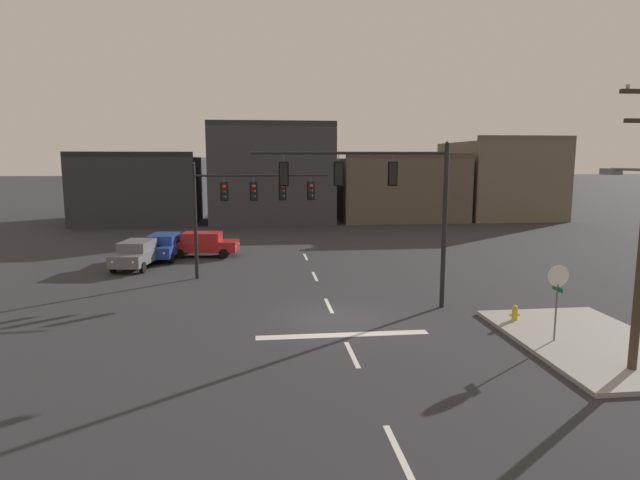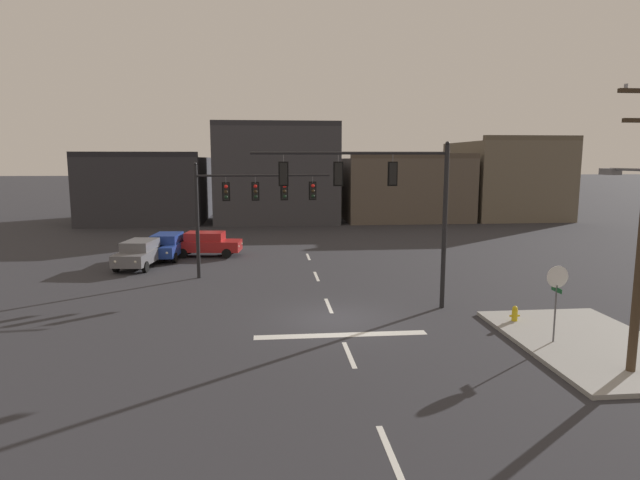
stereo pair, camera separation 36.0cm
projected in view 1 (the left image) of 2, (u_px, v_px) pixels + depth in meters
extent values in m
plane|color=#2B2B30|center=(335.00, 319.00, 21.57)|extent=(400.00, 400.00, 0.00)
cube|color=gray|center=(591.00, 343.00, 18.57)|extent=(5.00, 8.00, 0.15)
cube|color=silver|center=(343.00, 335.00, 19.60)|extent=(6.40, 0.50, 0.01)
cube|color=silver|center=(399.00, 452.00, 11.74)|extent=(0.16, 2.40, 0.01)
cube|color=silver|center=(352.00, 354.00, 17.64)|extent=(0.16, 2.40, 0.01)
cube|color=silver|center=(329.00, 306.00, 23.53)|extent=(0.16, 2.40, 0.01)
cube|color=silver|center=(315.00, 276.00, 29.43)|extent=(0.16, 2.40, 0.01)
cube|color=silver|center=(306.00, 257.00, 35.32)|extent=(0.16, 2.40, 0.01)
cylinder|color=black|center=(444.00, 228.00, 22.79)|extent=(0.20, 0.20, 7.02)
cylinder|color=black|center=(350.00, 153.00, 22.12)|extent=(8.22, 0.64, 0.12)
sphere|color=black|center=(447.00, 144.00, 22.26)|extent=(0.18, 0.18, 0.18)
cylinder|color=#56565B|center=(393.00, 159.00, 22.24)|extent=(0.03, 0.03, 0.35)
cube|color=black|center=(393.00, 174.00, 22.34)|extent=(0.31, 0.26, 0.90)
sphere|color=red|center=(392.00, 167.00, 22.42)|extent=(0.20, 0.20, 0.20)
sphere|color=#2D2314|center=(392.00, 174.00, 22.46)|extent=(0.20, 0.20, 0.20)
sphere|color=black|center=(392.00, 180.00, 22.51)|extent=(0.20, 0.20, 0.20)
cube|color=black|center=(393.00, 174.00, 22.32)|extent=(0.42, 0.06, 1.02)
cylinder|color=#56565B|center=(339.00, 159.00, 22.13)|extent=(0.03, 0.03, 0.35)
cube|color=black|center=(338.00, 174.00, 22.22)|extent=(0.31, 0.26, 0.90)
sphere|color=red|center=(338.00, 167.00, 22.31)|extent=(0.20, 0.20, 0.20)
sphere|color=#2D2314|center=(338.00, 174.00, 22.35)|extent=(0.20, 0.20, 0.20)
sphere|color=black|center=(338.00, 181.00, 22.39)|extent=(0.20, 0.20, 0.20)
cube|color=black|center=(339.00, 174.00, 22.20)|extent=(0.42, 0.06, 1.02)
cylinder|color=#56565B|center=(284.00, 159.00, 22.02)|extent=(0.03, 0.03, 0.35)
cube|color=black|center=(284.00, 174.00, 22.11)|extent=(0.31, 0.26, 0.90)
sphere|color=red|center=(284.00, 167.00, 22.20)|extent=(0.20, 0.20, 0.20)
sphere|color=#2D2314|center=(284.00, 174.00, 22.24)|extent=(0.20, 0.20, 0.20)
sphere|color=black|center=(284.00, 181.00, 22.28)|extent=(0.20, 0.20, 0.20)
cube|color=black|center=(284.00, 174.00, 22.09)|extent=(0.42, 0.06, 1.02)
cylinder|color=black|center=(195.00, 222.00, 28.50)|extent=(0.20, 0.20, 6.13)
cylinder|color=black|center=(262.00, 175.00, 28.78)|extent=(7.23, 0.64, 0.12)
sphere|color=black|center=(193.00, 164.00, 28.03)|extent=(0.18, 0.18, 0.18)
cylinder|color=#56565B|center=(224.00, 180.00, 28.45)|extent=(0.03, 0.03, 0.35)
cube|color=black|center=(224.00, 192.00, 28.54)|extent=(0.32, 0.26, 0.90)
sphere|color=red|center=(224.00, 187.00, 28.37)|extent=(0.20, 0.20, 0.20)
sphere|color=#2D2314|center=(224.00, 192.00, 28.41)|extent=(0.20, 0.20, 0.20)
sphere|color=black|center=(224.00, 197.00, 28.46)|extent=(0.20, 0.20, 0.20)
cube|color=black|center=(224.00, 192.00, 28.56)|extent=(0.42, 0.06, 1.02)
cylinder|color=#56565B|center=(253.00, 180.00, 28.73)|extent=(0.03, 0.03, 0.35)
cube|color=black|center=(254.00, 191.00, 28.83)|extent=(0.32, 0.26, 0.90)
sphere|color=red|center=(254.00, 186.00, 28.66)|extent=(0.20, 0.20, 0.20)
sphere|color=#2D2314|center=(254.00, 192.00, 28.70)|extent=(0.20, 0.20, 0.20)
sphere|color=black|center=(254.00, 197.00, 28.74)|extent=(0.20, 0.20, 0.20)
cube|color=black|center=(254.00, 191.00, 28.85)|extent=(0.42, 0.06, 1.02)
cylinder|color=#56565B|center=(282.00, 180.00, 29.02)|extent=(0.03, 0.03, 0.35)
cube|color=black|center=(283.00, 191.00, 29.11)|extent=(0.32, 0.26, 0.90)
sphere|color=red|center=(283.00, 186.00, 28.94)|extent=(0.20, 0.20, 0.20)
sphere|color=#2D2314|center=(283.00, 191.00, 28.99)|extent=(0.20, 0.20, 0.20)
sphere|color=black|center=(283.00, 196.00, 29.03)|extent=(0.20, 0.20, 0.20)
cube|color=black|center=(282.00, 191.00, 29.13)|extent=(0.42, 0.06, 1.02)
cylinder|color=#56565B|center=(311.00, 179.00, 29.30)|extent=(0.03, 0.03, 0.35)
cube|color=black|center=(311.00, 191.00, 29.40)|extent=(0.32, 0.26, 0.90)
sphere|color=red|center=(311.00, 186.00, 29.23)|extent=(0.20, 0.20, 0.20)
sphere|color=#2D2314|center=(311.00, 191.00, 29.27)|extent=(0.20, 0.20, 0.20)
sphere|color=black|center=(311.00, 196.00, 29.31)|extent=(0.20, 0.20, 0.20)
cube|color=black|center=(311.00, 191.00, 29.42)|extent=(0.42, 0.06, 1.02)
cylinder|color=#56565B|center=(556.00, 315.00, 18.44)|extent=(0.06, 0.06, 2.15)
cylinder|color=white|center=(558.00, 276.00, 18.24)|extent=(0.76, 0.03, 0.76)
cylinder|color=#B21414|center=(558.00, 276.00, 18.25)|extent=(0.68, 0.03, 0.68)
cube|color=#19592D|center=(557.00, 289.00, 18.30)|extent=(0.02, 0.64, 0.16)
cube|color=navy|center=(164.00, 248.00, 34.50)|extent=(2.14, 4.53, 0.70)
cube|color=navy|center=(164.00, 238.00, 34.55)|extent=(1.79, 2.58, 0.56)
cube|color=#2D3842|center=(161.00, 240.00, 33.80)|extent=(1.53, 0.36, 0.47)
cube|color=#2D3842|center=(168.00, 236.00, 35.71)|extent=(1.53, 0.33, 0.46)
cylinder|color=black|center=(172.00, 258.00, 33.15)|extent=(0.27, 0.66, 0.64)
cylinder|color=black|center=(144.00, 258.00, 33.09)|extent=(0.27, 0.66, 0.64)
cylinder|color=black|center=(182.00, 250.00, 36.02)|extent=(0.27, 0.66, 0.64)
cylinder|color=black|center=(157.00, 250.00, 35.96)|extent=(0.27, 0.66, 0.64)
sphere|color=silver|center=(164.00, 253.00, 32.36)|extent=(0.16, 0.16, 0.16)
sphere|color=silver|center=(145.00, 253.00, 32.32)|extent=(0.16, 0.16, 0.16)
cube|color=maroon|center=(172.00, 242.00, 36.64)|extent=(1.37, 0.15, 0.12)
cube|color=slate|center=(137.00, 256.00, 31.68)|extent=(2.36, 4.60, 0.70)
cube|color=slate|center=(137.00, 245.00, 31.73)|extent=(1.91, 2.65, 0.56)
cube|color=#2D3842|center=(132.00, 248.00, 30.98)|extent=(1.54, 0.44, 0.47)
cube|color=#2D3842|center=(144.00, 243.00, 32.89)|extent=(1.54, 0.41, 0.46)
cylinder|color=black|center=(143.00, 267.00, 30.28)|extent=(0.30, 0.66, 0.64)
cylinder|color=black|center=(113.00, 267.00, 30.31)|extent=(0.30, 0.66, 0.64)
cylinder|color=black|center=(159.00, 258.00, 33.15)|extent=(0.30, 0.66, 0.64)
cylinder|color=black|center=(132.00, 258.00, 33.18)|extent=(0.30, 0.66, 0.64)
sphere|color=silver|center=(133.00, 262.00, 29.50)|extent=(0.16, 0.16, 0.16)
sphere|color=silver|center=(112.00, 262.00, 29.52)|extent=(0.16, 0.16, 0.16)
cube|color=maroon|center=(149.00, 249.00, 33.82)|extent=(1.36, 0.22, 0.12)
cube|color=#A81E1E|center=(204.00, 246.00, 35.46)|extent=(4.59, 2.33, 0.70)
cube|color=#A81E1E|center=(202.00, 237.00, 35.37)|extent=(2.64, 1.89, 0.56)
cube|color=#2D3842|center=(213.00, 237.00, 35.37)|extent=(0.43, 1.54, 0.47)
cube|color=#2D3842|center=(184.00, 237.00, 35.39)|extent=(0.40, 1.54, 0.46)
cylinder|color=black|center=(229.00, 249.00, 36.35)|extent=(0.66, 0.30, 0.64)
cylinder|color=black|center=(224.00, 254.00, 34.67)|extent=(0.66, 0.30, 0.64)
cylinder|color=black|center=(186.00, 249.00, 36.38)|extent=(0.66, 0.30, 0.64)
cylinder|color=black|center=(179.00, 254.00, 34.70)|extent=(0.66, 0.30, 0.64)
sphere|color=silver|center=(238.00, 244.00, 36.00)|extent=(0.16, 0.16, 0.16)
sphere|color=silver|center=(235.00, 247.00, 34.87)|extent=(0.16, 0.16, 0.16)
cube|color=maroon|center=(172.00, 245.00, 35.47)|extent=(0.21, 1.36, 0.12)
cylinder|color=#56565B|center=(630.00, 169.00, 16.01)|extent=(0.08, 1.71, 0.08)
cube|color=slate|center=(611.00, 171.00, 16.86)|extent=(0.36, 0.64, 0.20)
cylinder|color=gray|center=(628.00, 87.00, 14.73)|extent=(0.10, 0.10, 0.12)
cylinder|color=gold|center=(515.00, 316.00, 20.92)|extent=(0.22, 0.22, 0.55)
cylinder|color=gold|center=(514.00, 322.00, 20.96)|extent=(0.30, 0.30, 0.10)
sphere|color=gold|center=(515.00, 308.00, 20.87)|extent=(0.20, 0.20, 0.20)
cylinder|color=gold|center=(511.00, 315.00, 20.90)|extent=(0.10, 0.08, 0.08)
cylinder|color=gold|center=(518.00, 315.00, 20.93)|extent=(0.10, 0.08, 0.08)
cube|color=#2D2D33|center=(144.00, 189.00, 55.84)|extent=(11.73, 13.06, 6.63)
cube|color=black|center=(128.00, 154.00, 49.18)|extent=(11.73, 0.60, 0.50)
cube|color=#38383D|center=(272.00, 175.00, 54.92)|extent=(12.40, 8.61, 9.56)
cube|color=#2B2B30|center=(272.00, 123.00, 50.23)|extent=(12.40, 0.60, 0.50)
cube|color=brown|center=(398.00, 189.00, 57.37)|extent=(12.86, 10.07, 6.51)
cube|color=#493F35|center=(411.00, 156.00, 52.19)|extent=(12.86, 0.60, 0.50)
cube|color=#665B4C|center=(499.00, 180.00, 59.80)|extent=(10.18, 12.59, 8.29)
cube|color=brown|center=(527.00, 138.00, 53.26)|extent=(10.18, 0.60, 0.50)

